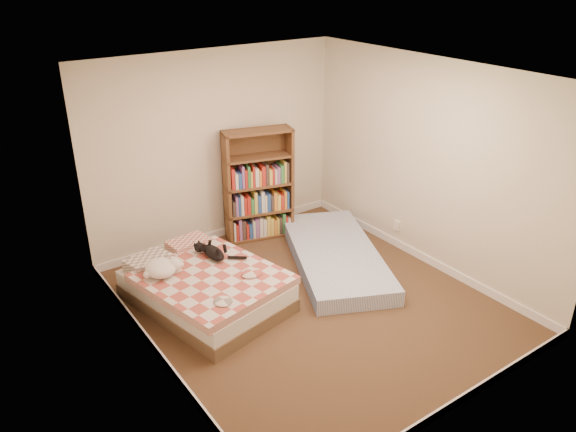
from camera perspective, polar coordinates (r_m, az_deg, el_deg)
room at (r=5.72m, az=2.32°, el=1.29°), size 3.51×4.01×2.51m
bed at (r=6.25m, az=-8.50°, el=-7.06°), size 1.52×1.92×0.46m
bookshelf at (r=7.50m, az=-3.09°, el=1.83°), size 0.97×0.52×1.50m
floor_mattress at (r=7.02m, az=4.83°, el=-4.05°), size 1.80×2.39×0.20m
black_cat at (r=6.37m, az=-7.67°, el=-3.59°), size 0.31×0.64×0.14m
white_dog at (r=6.08m, az=-12.70°, el=-5.20°), size 0.45×0.47×0.17m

